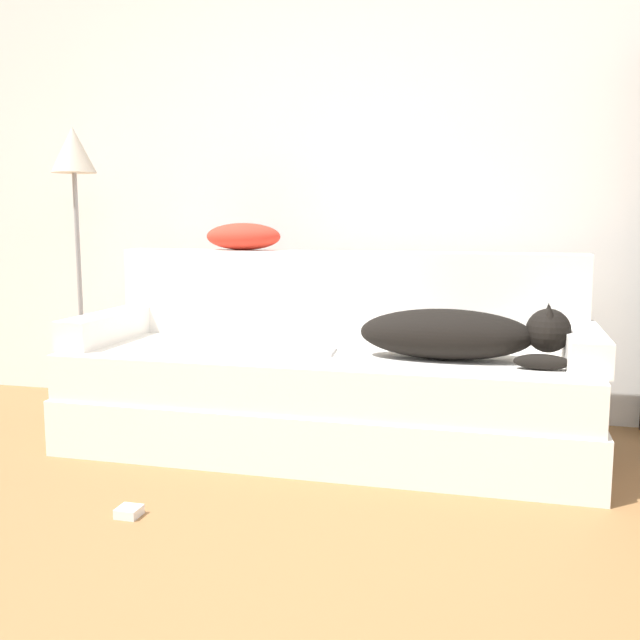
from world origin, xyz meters
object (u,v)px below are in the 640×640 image
at_px(power_adapter, 129,512).
at_px(throw_pillow, 243,236).
at_px(dog, 460,334).
at_px(laptop, 293,350).
at_px(couch, 325,400).
at_px(floor_lamp, 75,178).

bearing_deg(power_adapter, throw_pillow, 91.76).
height_order(dog, laptop, dog).
relative_size(dog, laptop, 2.25).
height_order(couch, throw_pillow, throw_pillow).
bearing_deg(laptop, floor_lamp, 156.90).
height_order(floor_lamp, power_adapter, floor_lamp).
relative_size(couch, laptop, 6.08).
relative_size(laptop, throw_pillow, 0.98).
relative_size(dog, throw_pillow, 2.21).
bearing_deg(laptop, throw_pillow, 125.54).
xyz_separation_m(dog, laptop, (-0.71, -0.00, -0.10)).
height_order(throw_pillow, power_adapter, throw_pillow).
bearing_deg(throw_pillow, dog, -21.38).
bearing_deg(laptop, couch, 20.59).
bearing_deg(couch, laptop, -153.23).
xyz_separation_m(couch, laptop, (-0.13, -0.07, 0.23)).
bearing_deg(floor_lamp, throw_pillow, 2.36).
bearing_deg(power_adapter, laptop, 67.28).
relative_size(couch, power_adapter, 29.43).
distance_m(laptop, floor_lamp, 1.56).
height_order(laptop, floor_lamp, floor_lamp).
height_order(laptop, throw_pillow, throw_pillow).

